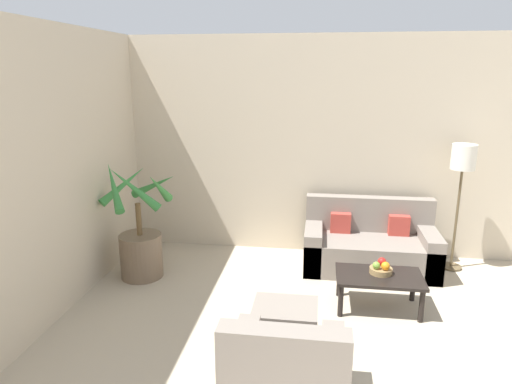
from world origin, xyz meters
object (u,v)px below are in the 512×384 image
sofa_loveseat (369,246)px  apple_red (382,262)px  potted_palm (140,240)px  apple_green (376,265)px  orange_fruit (385,266)px  coffee_table (379,280)px  fruit_bowl (381,271)px  armchair (286,382)px  ottoman (285,325)px  floor_lamp (463,167)px

sofa_loveseat → apple_red: 0.89m
potted_palm → apple_green: bearing=-7.9°
orange_fruit → coffee_table: bearing=-174.3°
sofa_loveseat → coffee_table: sofa_loveseat is taller
potted_palm → orange_fruit: 2.65m
fruit_bowl → armchair: size_ratio=0.27×
coffee_table → ottoman: ottoman is taller
potted_palm → orange_fruit: potted_palm is taller
apple_green → sofa_loveseat: bearing=87.9°
apple_green → ottoman: apple_green is taller
potted_palm → armchair: potted_palm is taller
orange_fruit → ottoman: bearing=-140.1°
floor_lamp → fruit_bowl: bearing=-132.4°
sofa_loveseat → armchair: 2.68m
floor_lamp → orange_fruit: 1.63m
potted_palm → coffee_table: size_ratio=1.62×
coffee_table → armchair: 1.77m
apple_green → orange_fruit: orange_fruit is taller
floor_lamp → orange_fruit: (-0.93, -1.10, -0.78)m
apple_red → orange_fruit: size_ratio=1.02×
floor_lamp → ottoman: (-1.84, -1.85, -1.04)m
coffee_table → armchair: armchair is taller
apple_red → ottoman: 1.26m
potted_palm → ottoman: size_ratio=2.48×
armchair → ottoman: armchair is taller
potted_palm → sofa_loveseat: (2.58, 0.61, -0.17)m
coffee_table → apple_green: bearing=151.1°
apple_green → apple_red: bearing=53.8°
coffee_table → apple_red: apple_red is taller
sofa_loveseat → apple_red: bearing=-88.1°
sofa_loveseat → apple_green: 0.97m
fruit_bowl → apple_green: apple_green is taller
potted_palm → armchair: bearing=-47.4°
potted_palm → apple_red: potted_palm is taller
sofa_loveseat → orange_fruit: sofa_loveseat is taller
sofa_loveseat → apple_red: sofa_loveseat is taller
potted_palm → coffee_table: 2.60m
coffee_table → potted_palm: bearing=171.8°
fruit_bowl → ottoman: (-0.87, -0.80, -0.20)m
floor_lamp → fruit_bowl: (-0.96, -1.05, -0.84)m
potted_palm → orange_fruit: bearing=-7.9°
fruit_bowl → ottoman: fruit_bowl is taller
sofa_loveseat → orange_fruit: size_ratio=18.38×
coffee_table → ottoman: 1.15m
fruit_bowl → apple_green: 0.09m
apple_red → fruit_bowl: bearing=-103.2°
potted_palm → floor_lamp: 3.71m
sofa_loveseat → apple_green: (-0.03, -0.96, 0.18)m
potted_palm → fruit_bowl: size_ratio=6.12×
sofa_loveseat → armchair: size_ratio=1.83×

